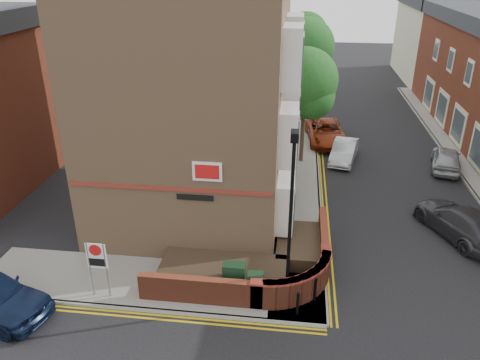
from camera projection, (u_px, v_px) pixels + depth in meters
name	position (u px, v px, depth m)	size (l,w,h in m)	color
ground	(238.00, 319.00, 15.93)	(120.00, 120.00, 0.00)	black
pavement_corner	(151.00, 282.00, 17.65)	(13.00, 3.00, 0.12)	gray
pavement_main	(301.00, 149.00, 30.02)	(2.00, 32.00, 0.12)	gray
kerb_side	(138.00, 309.00, 16.30)	(13.00, 0.15, 0.12)	gray
kerb_main_near	(317.00, 150.00, 29.91)	(0.15, 32.00, 0.12)	gray
kerb_main_far	(461.00, 176.00, 26.31)	(0.15, 40.00, 0.12)	gray
yellow_lines_side	(136.00, 315.00, 16.10)	(13.00, 0.28, 0.01)	gold
yellow_lines_main	(321.00, 151.00, 29.90)	(0.28, 32.00, 0.01)	gold
corner_building	(197.00, 81.00, 20.76)	(8.95, 10.40, 13.60)	#9E7854
garden_wall	(246.00, 275.00, 18.17)	(6.80, 6.00, 1.20)	brown
lamppost	(290.00, 220.00, 15.39)	(0.25, 0.50, 6.30)	black
utility_cabinet_large	(234.00, 278.00, 16.82)	(0.80, 0.45, 1.20)	#16331B
utility_cabinet_small	(255.00, 286.00, 16.48)	(0.55, 0.40, 1.10)	#16331B
bollard_near	(298.00, 303.00, 15.82)	(0.11, 0.11, 0.90)	black
bollard_far	(315.00, 290.00, 16.47)	(0.11, 0.11, 0.90)	black
zone_sign	(97.00, 260.00, 16.24)	(0.72, 0.07, 2.20)	slate
far_terrace_cream	(431.00, 37.00, 46.61)	(5.40, 12.40, 8.00)	beige
tree_near	(305.00, 85.00, 26.28)	(3.64, 3.65, 6.70)	#382B1E
tree_mid	(306.00, 51.00, 33.24)	(4.03, 4.03, 7.42)	#382B1E
tree_far	(306.00, 38.00, 40.53)	(3.81, 3.81, 7.00)	#382B1E
traffic_light_assembly	(309.00, 76.00, 36.88)	(0.20, 0.16, 4.20)	black
silver_car_near	(344.00, 151.00, 28.20)	(1.31, 3.76, 1.24)	silver
red_car_main	(326.00, 132.00, 31.07)	(2.34, 5.09, 1.41)	maroon
grey_car_far	(461.00, 222.00, 20.47)	(1.94, 4.78, 1.39)	#313036
silver_car_far	(446.00, 159.00, 27.07)	(1.54, 3.83, 1.31)	#9C9FA3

